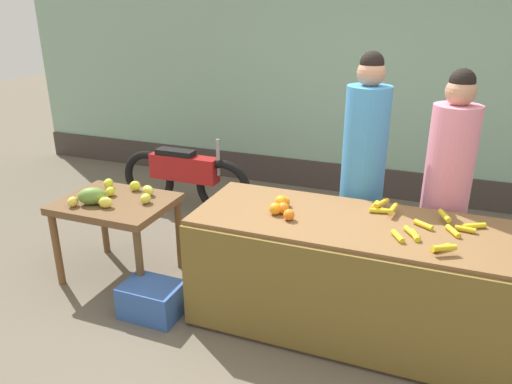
% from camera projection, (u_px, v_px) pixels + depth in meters
% --- Properties ---
extents(ground_plane, '(24.00, 24.00, 0.00)m').
position_uv_depth(ground_plane, '(292.00, 312.00, 3.73)').
color(ground_plane, '#665B4C').
extents(market_wall_back, '(9.43, 0.23, 3.17)m').
position_uv_depth(market_wall_back, '(367.00, 65.00, 5.60)').
color(market_wall_back, '#8CB299').
rests_on(market_wall_back, ground).
extents(fruit_stall_counter, '(2.23, 0.86, 0.84)m').
position_uv_depth(fruit_stall_counter, '(351.00, 277.00, 3.42)').
color(fruit_stall_counter, brown).
rests_on(fruit_stall_counter, ground).
extents(side_table_wooden, '(0.90, 0.71, 0.71)m').
position_uv_depth(side_table_wooden, '(117.00, 211.00, 4.03)').
color(side_table_wooden, brown).
rests_on(side_table_wooden, ground).
extents(banana_bunch_pile, '(0.76, 0.69, 0.07)m').
position_uv_depth(banana_bunch_pile, '(420.00, 224.00, 3.18)').
color(banana_bunch_pile, gold).
rests_on(banana_bunch_pile, fruit_stall_counter).
extents(orange_pile, '(0.20, 0.30, 0.09)m').
position_uv_depth(orange_pile, '(282.00, 207.00, 3.41)').
color(orange_pile, orange).
rests_on(orange_pile, fruit_stall_counter).
extents(mango_papaya_pile, '(0.59, 0.59, 0.14)m').
position_uv_depth(mango_papaya_pile, '(106.00, 195.00, 3.95)').
color(mango_papaya_pile, '#E9C849').
rests_on(mango_papaya_pile, side_table_wooden).
extents(vendor_woman_blue_shirt, '(0.34, 0.34, 1.90)m').
position_uv_depth(vendor_woman_blue_shirt, '(363.00, 173.00, 3.84)').
color(vendor_woman_blue_shirt, '#33333D').
rests_on(vendor_woman_blue_shirt, ground).
extents(vendor_woman_pink_shirt, '(0.34, 0.34, 1.81)m').
position_uv_depth(vendor_woman_pink_shirt, '(446.00, 191.00, 3.61)').
color(vendor_woman_pink_shirt, '#33333D').
rests_on(vendor_woman_pink_shirt, ground).
extents(parked_motorcycle, '(1.60, 0.18, 0.88)m').
position_uv_depth(parked_motorcycle, '(184.00, 177.00, 5.45)').
color(parked_motorcycle, black).
rests_on(parked_motorcycle, ground).
extents(produce_crate, '(0.44, 0.32, 0.26)m').
position_uv_depth(produce_crate, '(152.00, 300.00, 3.66)').
color(produce_crate, '#3359A5').
rests_on(produce_crate, ground).
extents(produce_sack, '(0.34, 0.39, 0.53)m').
position_uv_depth(produce_sack, '(231.00, 226.00, 4.57)').
color(produce_sack, maroon).
rests_on(produce_sack, ground).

